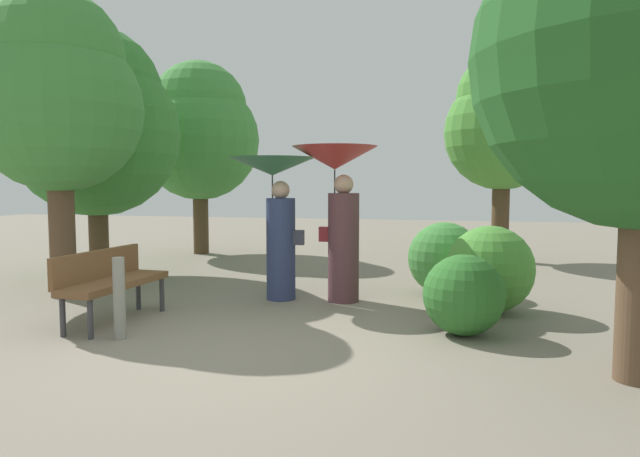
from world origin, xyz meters
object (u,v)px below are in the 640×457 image
at_px(park_bench, 110,278).
at_px(tree_mid_right, 503,122).
at_px(person_right, 338,193).
at_px(person_left, 276,199).
at_px(tree_far_back, 199,131).
at_px(path_marker_post, 119,298).
at_px(tree_near_left, 95,121).
at_px(tree_mid_left, 57,93).

distance_m(park_bench, tree_mid_right, 8.36).
height_order(person_right, park_bench, person_right).
relative_size(person_left, park_bench, 1.28).
height_order(tree_far_back, path_marker_post, tree_far_back).
distance_m(tree_far_back, path_marker_post, 7.53).
height_order(tree_mid_right, tree_far_back, tree_far_back).
bearing_deg(park_bench, tree_mid_right, -33.44).
bearing_deg(tree_near_left, person_left, -17.12).
height_order(park_bench, path_marker_post, path_marker_post).
xyz_separation_m(person_left, tree_mid_left, (-2.97, -0.56, 1.45)).
bearing_deg(tree_near_left, person_right, -13.18).
relative_size(person_right, tree_near_left, 0.50).
relative_size(person_left, tree_near_left, 0.46).
distance_m(person_left, person_right, 0.87).
height_order(person_left, person_right, person_right).
relative_size(tree_near_left, path_marker_post, 4.98).
bearing_deg(tree_mid_left, person_right, 9.14).
xyz_separation_m(tree_near_left, tree_far_back, (0.30, 3.36, 0.13)).
bearing_deg(tree_mid_right, person_right, -117.33).
height_order(tree_near_left, tree_mid_right, tree_mid_right).
bearing_deg(tree_mid_right, tree_far_back, -177.22).
bearing_deg(tree_mid_left, tree_mid_right, 40.36).
distance_m(tree_near_left, tree_far_back, 3.37).
distance_m(tree_mid_left, path_marker_post, 3.62).
relative_size(person_left, tree_far_back, 0.45).
relative_size(park_bench, tree_near_left, 0.36).
bearing_deg(person_left, park_bench, 143.86).
relative_size(tree_mid_left, tree_far_back, 0.98).
xyz_separation_m(park_bench, tree_near_left, (-2.10, 2.81, 2.14)).
height_order(tree_near_left, tree_mid_left, tree_mid_left).
bearing_deg(tree_mid_right, tree_near_left, -151.75).
distance_m(person_right, tree_far_back, 6.15).
bearing_deg(person_right, tree_near_left, 80.64).
height_order(person_left, tree_far_back, tree_far_back).
distance_m(tree_mid_right, tree_far_back, 6.54).
distance_m(person_right, path_marker_post, 3.16).
bearing_deg(tree_mid_left, person_left, 10.60).
xyz_separation_m(park_bench, path_marker_post, (0.51, -0.60, -0.09)).
distance_m(tree_mid_right, path_marker_post, 8.60).
distance_m(person_right, park_bench, 3.07).
height_order(tree_mid_left, tree_mid_right, tree_mid_right).
bearing_deg(path_marker_post, person_left, 68.05).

